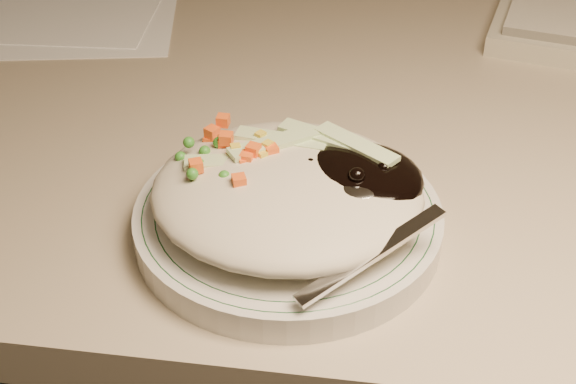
# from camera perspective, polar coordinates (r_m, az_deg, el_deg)

# --- Properties ---
(desk) EXTENTS (1.40, 0.70, 0.74)m
(desk) POSITION_cam_1_polar(r_m,az_deg,el_deg) (0.88, 6.18, -4.37)
(desk) COLOR gray
(desk) RESTS_ON ground
(plate) EXTENTS (0.22, 0.22, 0.02)m
(plate) POSITION_cam_1_polar(r_m,az_deg,el_deg) (0.58, 0.00, -2.05)
(plate) COLOR beige
(plate) RESTS_ON desk
(plate_rim) EXTENTS (0.21, 0.21, 0.00)m
(plate_rim) POSITION_cam_1_polar(r_m,az_deg,el_deg) (0.58, 0.00, -1.28)
(plate_rim) COLOR #144723
(plate_rim) RESTS_ON plate
(meal) EXTENTS (0.20, 0.19, 0.05)m
(meal) POSITION_cam_1_polar(r_m,az_deg,el_deg) (0.56, 0.41, 0.38)
(meal) COLOR #B2A990
(meal) RESTS_ON plate
(papers) EXTENTS (0.35, 0.28, 0.00)m
(papers) POSITION_cam_1_polar(r_m,az_deg,el_deg) (0.97, -17.64, 12.25)
(papers) COLOR white
(papers) RESTS_ON desk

